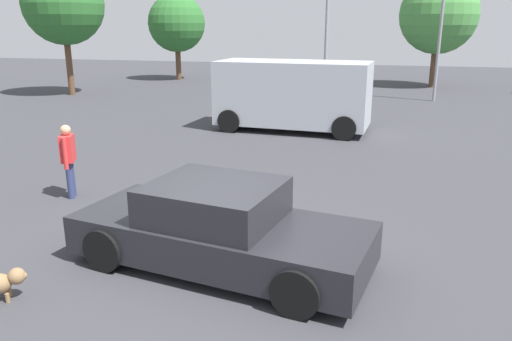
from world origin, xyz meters
name	(u,v)px	position (x,y,z in m)	size (l,w,h in m)	color
ground_plane	(219,263)	(0.00, 0.00, 0.00)	(80.00, 80.00, 0.00)	#38383D
sedan_foreground	(220,228)	(0.03, -0.05, 0.58)	(4.56, 2.44, 1.26)	#232328
dog	(1,282)	(-2.37, -1.72, 0.26)	(0.59, 0.46, 0.43)	olive
van_white	(293,94)	(-0.79, 9.98, 1.24)	(5.11, 2.52, 2.30)	#B2B7C1
pedestrian	(68,155)	(-3.92, 2.06, 0.90)	(0.38, 0.53, 1.52)	navy
light_post_mid	(443,0)	(4.38, 18.32, 4.49)	(0.44, 0.44, 6.65)	gray
light_post_far	(327,11)	(-0.43, 15.57, 4.01)	(0.44, 0.44, 5.83)	gray
tree_back_left	(177,23)	(-10.99, 24.14, 3.53)	(3.60, 3.60, 5.35)	brown
tree_back_center	(63,4)	(-13.34, 15.90, 4.40)	(3.92, 3.92, 6.37)	brown
tree_back_right	(439,15)	(4.71, 24.13, 3.97)	(4.29, 4.29, 6.13)	brown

